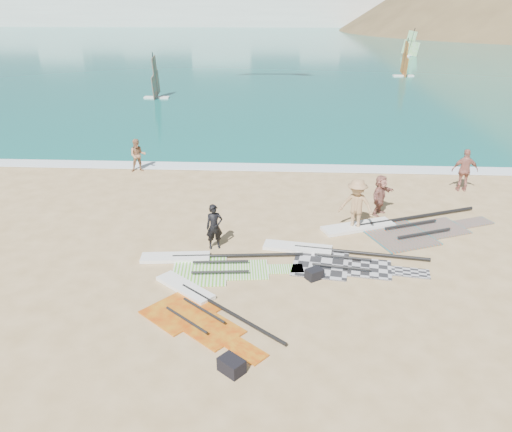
# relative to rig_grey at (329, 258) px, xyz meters

# --- Properties ---
(ground) EXTENTS (300.00, 300.00, 0.00)m
(ground) POSITION_rel_rig_grey_xyz_m (-0.93, -2.94, -0.05)
(ground) COLOR tan
(ground) RESTS_ON ground
(sea) EXTENTS (300.00, 240.00, 0.06)m
(sea) POSITION_rel_rig_grey_xyz_m (-0.93, 129.06, -0.05)
(sea) COLOR #0C5958
(sea) RESTS_ON ground
(surf_line) EXTENTS (300.00, 1.20, 0.04)m
(surf_line) POSITION_rel_rig_grey_xyz_m (-0.93, 9.36, -0.05)
(surf_line) COLOR white
(surf_line) RESTS_ON ground
(far_town) EXTENTS (160.00, 8.00, 12.00)m
(far_town) POSITION_rel_rig_grey_xyz_m (-16.65, 147.06, 4.44)
(far_town) COLOR white
(far_town) RESTS_ON ground
(rig_grey) EXTENTS (5.41, 2.54, 0.20)m
(rig_grey) POSITION_rel_rig_grey_xyz_m (0.00, 0.00, 0.00)
(rig_grey) COLOR #28282A
(rig_grey) RESTS_ON ground
(rig_green) EXTENTS (5.26, 2.20, 0.20)m
(rig_green) POSITION_rel_rig_grey_xyz_m (-3.88, -0.64, -0.00)
(rig_green) COLOR #58BC1A
(rig_green) RESTS_ON ground
(rig_orange) EXTENTS (6.56, 4.03, 0.21)m
(rig_orange) POSITION_rel_rig_grey_xyz_m (2.69, 2.43, 0.00)
(rig_orange) COLOR #E4411B
(rig_orange) RESTS_ON ground
(rig_red) EXTENTS (4.00, 4.07, 0.19)m
(rig_red) POSITION_rel_rig_grey_xyz_m (-3.84, -3.03, -0.00)
(rig_red) COLOR #BA1F06
(rig_red) RESTS_ON ground
(gear_bag_near) EXTENTS (0.61, 0.57, 0.31)m
(gear_bag_near) POSITION_rel_rig_grey_xyz_m (-0.53, -1.27, 0.11)
(gear_bag_near) COLOR black
(gear_bag_near) RESTS_ON ground
(gear_bag_far) EXTENTS (0.69, 0.67, 0.34)m
(gear_bag_far) POSITION_rel_rig_grey_xyz_m (-2.61, -5.49, 0.12)
(gear_bag_far) COLOR black
(gear_bag_far) RESTS_ON ground
(person_wetsuit) EXTENTS (0.66, 0.54, 1.56)m
(person_wetsuit) POSITION_rel_rig_grey_xyz_m (-3.78, 0.59, 0.73)
(person_wetsuit) COLOR black
(person_wetsuit) RESTS_ON ground
(beachgoer_left) EXTENTS (0.92, 0.80, 1.60)m
(beachgoer_left) POSITION_rel_rig_grey_xyz_m (-8.56, 8.56, 0.75)
(beachgoer_left) COLOR #A67653
(beachgoer_left) RESTS_ON ground
(beachgoer_mid) EXTENTS (1.45, 1.15, 1.96)m
(beachgoer_mid) POSITION_rel_rig_grey_xyz_m (1.10, 2.25, 0.93)
(beachgoer_mid) COLOR tan
(beachgoer_mid) RESTS_ON ground
(beachgoer_back) EXTENTS (1.12, 0.51, 1.88)m
(beachgoer_back) POSITION_rel_rig_grey_xyz_m (6.33, 6.65, 0.89)
(beachgoer_back) COLOR #AD6B5C
(beachgoer_back) RESTS_ON ground
(beachgoer_right) EXTENTS (1.26, 1.48, 1.60)m
(beachgoer_right) POSITION_rel_rig_grey_xyz_m (2.23, 3.80, 0.75)
(beachgoer_right) COLOR #A26658
(beachgoer_right) RESTS_ON ground
(windsurfer_left) EXTENTS (2.11, 2.58, 3.85)m
(windsurfer_left) POSITION_rel_rig_grey_xyz_m (-12.34, 27.87, 1.11)
(windsurfer_left) COLOR white
(windsurfer_left) RESTS_ON ground
(windsurfer_centre) EXTENTS (2.25, 2.72, 4.06)m
(windsurfer_centre) POSITION_rel_rig_grey_xyz_m (11.37, 42.26, 1.16)
(windsurfer_centre) COLOR white
(windsurfer_centre) RESTS_ON ground
(windsurfer_right) EXTENTS (2.34, 2.20, 3.99)m
(windsurfer_right) POSITION_rel_rig_grey_xyz_m (16.84, 63.50, 1.15)
(windsurfer_right) COLOR white
(windsurfer_right) RESTS_ON ground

